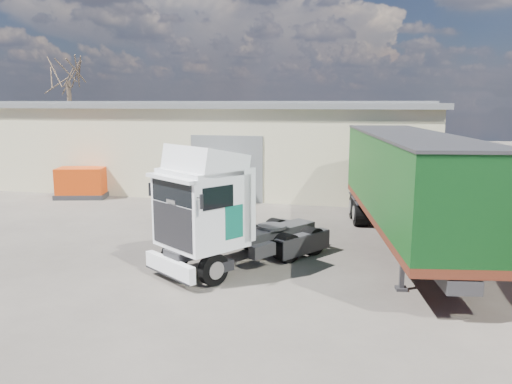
% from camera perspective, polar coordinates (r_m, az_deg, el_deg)
% --- Properties ---
extents(ground, '(120.00, 120.00, 0.00)m').
position_cam_1_polar(ground, '(17.49, -6.52, -7.64)').
color(ground, black).
rests_on(ground, ground).
extents(warehouse, '(30.60, 12.60, 5.42)m').
position_cam_1_polar(warehouse, '(33.84, -6.94, 5.60)').
color(warehouse, beige).
rests_on(warehouse, ground).
extents(bare_tree, '(4.00, 4.00, 9.60)m').
position_cam_1_polar(bare_tree, '(42.90, -20.75, 13.02)').
color(bare_tree, '#382B21').
rests_on(bare_tree, ground).
extents(tractor_unit, '(5.26, 6.24, 4.09)m').
position_cam_1_polar(tractor_unit, '(16.01, -4.01, -2.88)').
color(tractor_unit, black).
rests_on(tractor_unit, ground).
extents(box_trailer, '(4.84, 13.09, 4.26)m').
position_cam_1_polar(box_trailer, '(18.76, 16.81, 1.37)').
color(box_trailer, '#2D2D30').
rests_on(box_trailer, ground).
extents(panel_van, '(3.19, 4.93, 1.87)m').
position_cam_1_polar(panel_van, '(26.81, -3.90, 0.80)').
color(panel_van, black).
rests_on(panel_van, ground).
extents(orange_skip, '(3.10, 2.37, 1.72)m').
position_cam_1_polar(orange_skip, '(29.89, -19.29, 0.80)').
color(orange_skip, '#2D2D30').
rests_on(orange_skip, ground).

